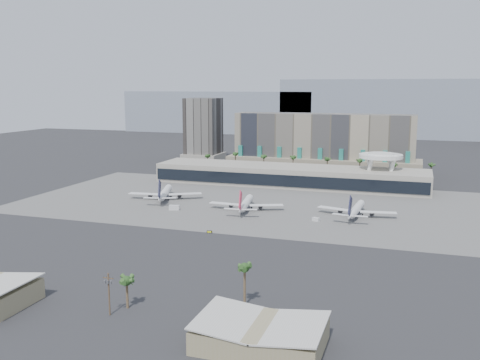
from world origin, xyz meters
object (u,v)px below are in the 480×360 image
(airliner_centre, at_px, (246,204))
(service_vehicle_b, at_px, (316,219))
(utility_pole, at_px, (109,290))
(airliner_left, at_px, (165,193))
(taxiway_sign, at_px, (209,232))
(service_vehicle_a, at_px, (174,208))
(airliner_right, at_px, (356,210))

(airliner_centre, relative_size, service_vehicle_b, 11.87)
(utility_pole, relative_size, airliner_left, 0.30)
(airliner_centre, bearing_deg, utility_pole, -97.63)
(utility_pole, xyz_separation_m, service_vehicle_b, (34.77, 120.20, -6.30))
(taxiway_sign, bearing_deg, airliner_centre, 76.55)
(airliner_centre, xyz_separation_m, service_vehicle_b, (37.78, -11.02, -2.56))
(utility_pole, xyz_separation_m, taxiway_sign, (-4.68, 85.81, -6.62))
(utility_pole, height_order, airliner_left, airliner_left)
(airliner_left, distance_m, taxiway_sign, 74.17)
(service_vehicle_a, distance_m, taxiway_sign, 47.43)
(airliner_centre, bearing_deg, service_vehicle_b, -25.21)
(service_vehicle_b, distance_m, taxiway_sign, 52.34)
(airliner_left, xyz_separation_m, taxiway_sign, (48.55, -55.98, -3.13))
(service_vehicle_a, bearing_deg, airliner_right, -6.48)
(taxiway_sign, bearing_deg, service_vehicle_b, 29.75)
(airliner_centre, bearing_deg, airliner_left, 159.16)
(taxiway_sign, bearing_deg, airliner_left, 119.59)
(utility_pole, distance_m, airliner_centre, 131.31)
(airliner_left, distance_m, airliner_right, 104.70)
(utility_pole, distance_m, service_vehicle_b, 125.29)
(service_vehicle_a, height_order, taxiway_sign, service_vehicle_a)
(airliner_right, bearing_deg, airliner_centre, -172.16)
(airliner_centre, xyz_separation_m, airliner_right, (54.28, 4.05, 0.00))
(airliner_left, bearing_deg, service_vehicle_b, -31.55)
(airliner_left, bearing_deg, utility_pole, -87.19)
(utility_pole, height_order, airliner_centre, airliner_centre)
(airliner_centre, distance_m, service_vehicle_a, 36.11)
(airliner_right, bearing_deg, airliner_left, -180.00)
(airliner_centre, relative_size, service_vehicle_a, 7.63)
(airliner_right, xyz_separation_m, service_vehicle_b, (-16.50, -15.06, -2.57))
(utility_pole, bearing_deg, taxiway_sign, 93.12)
(utility_pole, height_order, service_vehicle_a, utility_pole)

